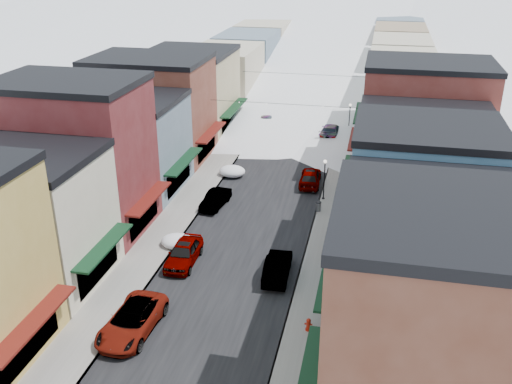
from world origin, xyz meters
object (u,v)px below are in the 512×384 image
at_px(car_dark_hatch, 215,199).
at_px(trash_can, 318,206).
at_px(car_white_suv, 132,321).
at_px(streetlamp_near, 325,174).
at_px(fire_hydrant, 308,325).
at_px(car_silver_sedan, 184,253).
at_px(car_green_sedan, 277,267).

height_order(car_dark_hatch, trash_can, car_dark_hatch).
height_order(car_white_suv, trash_can, car_white_suv).
xyz_separation_m(car_white_suv, streetlamp_near, (9.34, 21.83, 1.75)).
xyz_separation_m(car_white_suv, trash_can, (9.18, 19.18, -0.22)).
bearing_deg(streetlamp_near, trash_can, -93.66).
distance_m(car_white_suv, car_dark_hatch, 18.40).
xyz_separation_m(car_white_suv, fire_hydrant, (10.51, 2.24, -0.28)).
xyz_separation_m(car_dark_hatch, streetlamp_near, (9.35, 3.43, 1.85)).
bearing_deg(fire_hydrant, car_white_suv, -167.96).
height_order(car_silver_sedan, streetlamp_near, streetlamp_near).
bearing_deg(streetlamp_near, car_green_sedan, -97.52).
bearing_deg(car_green_sedan, car_white_suv, 44.09).
relative_size(car_dark_hatch, car_green_sedan, 0.90).
relative_size(car_silver_sedan, fire_hydrant, 5.92).
bearing_deg(car_silver_sedan, fire_hydrant, -32.80).
xyz_separation_m(car_dark_hatch, trash_can, (9.18, 0.78, -0.12)).
bearing_deg(car_white_suv, trash_can, 67.21).
distance_m(car_white_suv, streetlamp_near, 23.81).
xyz_separation_m(car_dark_hatch, fire_hydrant, (10.52, -16.16, -0.18)).
bearing_deg(car_white_suv, car_silver_sedan, 89.97).
xyz_separation_m(fire_hydrant, trash_can, (-1.34, 16.94, 0.06)).
height_order(car_white_suv, fire_hydrant, car_white_suv).
bearing_deg(car_green_sedan, car_silver_sedan, -5.95).
bearing_deg(trash_can, streetlamp_near, 86.34).
bearing_deg(car_silver_sedan, trash_can, 49.54).
bearing_deg(car_dark_hatch, car_green_sedan, -46.32).
relative_size(car_white_suv, car_dark_hatch, 1.35).
distance_m(car_dark_hatch, fire_hydrant, 19.28).
bearing_deg(car_white_suv, streetlamp_near, 69.60).
bearing_deg(car_white_suv, fire_hydrant, 14.82).
height_order(car_dark_hatch, streetlamp_near, streetlamp_near).
bearing_deg(streetlamp_near, car_dark_hatch, -159.84).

